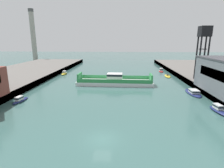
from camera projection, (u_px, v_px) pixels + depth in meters
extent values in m
plane|color=#3D6660|center=(102.00, 140.00, 23.83)|extent=(400.00, 400.00, 0.00)
cube|color=#4C4742|center=(21.00, 91.00, 44.28)|extent=(0.30, 140.00, 1.67)
cube|color=#4C4742|center=(206.00, 94.00, 41.79)|extent=(0.30, 140.00, 1.67)
cube|color=silver|center=(115.00, 83.00, 54.05)|extent=(22.76, 6.90, 1.10)
cube|color=#2D8947|center=(115.00, 77.00, 56.84)|extent=(21.72, 0.58, 1.10)
cube|color=#2D8947|center=(114.00, 81.00, 50.74)|extent=(21.72, 0.58, 1.10)
cube|color=silver|center=(115.00, 77.00, 53.65)|extent=(4.60, 3.63, 2.27)
cube|color=black|center=(115.00, 75.00, 53.47)|extent=(4.64, 3.67, 0.60)
cube|color=#2D8947|center=(151.00, 78.00, 52.84)|extent=(0.59, 4.51, 2.20)
cube|color=#2D8947|center=(80.00, 77.00, 54.48)|extent=(0.59, 4.51, 2.20)
ellipsoid|color=yellow|center=(64.00, 74.00, 70.29)|extent=(1.71, 5.29, 0.58)
cube|color=silver|center=(64.00, 72.00, 70.51)|extent=(1.15, 1.87, 0.80)
cube|color=black|center=(64.00, 72.00, 70.48)|extent=(1.19, 1.92, 0.24)
ellipsoid|color=navy|center=(20.00, 100.00, 38.82)|extent=(1.86, 5.07, 0.43)
cube|color=silver|center=(19.00, 98.00, 38.32)|extent=(1.14, 1.82, 0.82)
cube|color=black|center=(19.00, 98.00, 38.29)|extent=(1.17, 1.87, 0.25)
ellipsoid|color=navy|center=(193.00, 93.00, 44.64)|extent=(2.76, 7.81, 0.37)
cube|color=silver|center=(194.00, 91.00, 43.93)|extent=(1.92, 2.74, 0.79)
cube|color=black|center=(194.00, 91.00, 43.91)|extent=(1.98, 2.81, 0.24)
ellipsoid|color=yellow|center=(167.00, 76.00, 66.05)|extent=(2.54, 6.37, 0.36)
cube|color=#4C4C51|center=(168.00, 75.00, 65.95)|extent=(0.72, 0.46, 0.50)
ellipsoid|color=navy|center=(219.00, 111.00, 32.81)|extent=(2.02, 5.26, 0.56)
cube|color=silver|center=(218.00, 107.00, 33.01)|extent=(1.21, 1.90, 0.88)
cube|color=black|center=(218.00, 106.00, 32.98)|extent=(1.24, 1.95, 0.26)
ellipsoid|color=red|center=(161.00, 71.00, 76.26)|extent=(2.06, 5.05, 0.37)
cube|color=silver|center=(161.00, 70.00, 76.44)|extent=(1.31, 1.81, 1.13)
cube|color=black|center=(161.00, 69.00, 76.40)|extent=(1.35, 1.86, 0.34)
cube|color=black|center=(217.00, 75.00, 35.97)|extent=(0.08, 15.21, 2.03)
cylinder|color=black|center=(196.00, 58.00, 53.10)|extent=(0.44, 0.44, 12.40)
cylinder|color=black|center=(204.00, 58.00, 52.97)|extent=(0.44, 0.44, 12.40)
cylinder|color=black|center=(199.00, 59.00, 50.89)|extent=(0.44, 0.44, 12.40)
cylinder|color=black|center=(208.00, 59.00, 50.76)|extent=(0.44, 0.44, 12.40)
cube|color=black|center=(201.00, 65.00, 52.37)|extent=(2.28, 0.20, 0.20)
cube|color=black|center=(201.00, 65.00, 52.37)|extent=(0.20, 2.28, 0.20)
cube|color=black|center=(203.00, 49.00, 51.29)|extent=(2.28, 0.20, 0.20)
cube|color=black|center=(203.00, 49.00, 51.29)|extent=(0.20, 2.28, 0.20)
cube|color=black|center=(205.00, 31.00, 50.13)|extent=(2.96, 2.96, 2.92)
cylinder|color=#9E998E|center=(33.00, 35.00, 120.98)|extent=(3.17, 3.17, 33.70)
cylinder|color=#4C4C4C|center=(31.00, 10.00, 117.25)|extent=(3.43, 3.43, 2.00)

